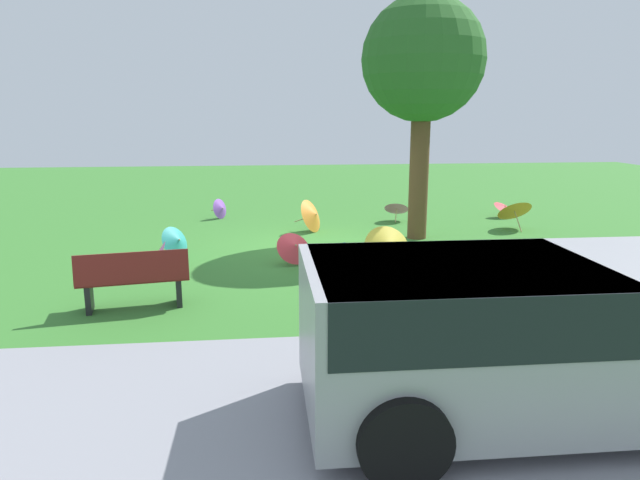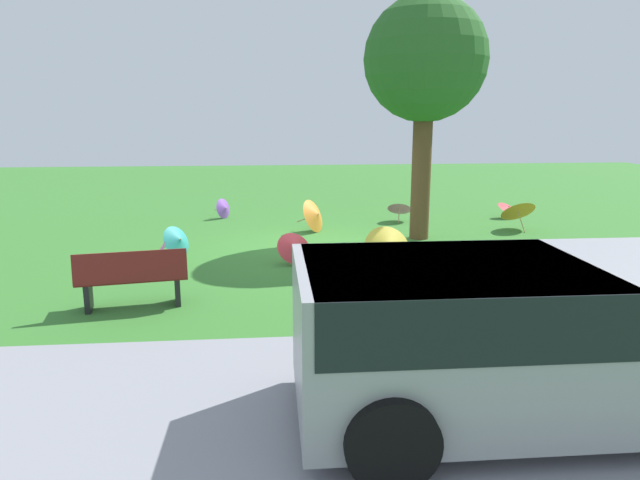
% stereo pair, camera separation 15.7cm
% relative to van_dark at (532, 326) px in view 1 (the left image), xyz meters
% --- Properties ---
extents(ground, '(40.00, 40.00, 0.00)m').
position_rel_van_dark_xyz_m(ground, '(1.34, -7.20, -0.91)').
color(ground, '#387A2D').
extents(road_strip, '(40.00, 4.49, 0.01)m').
position_rel_van_dark_xyz_m(road_strip, '(1.34, 0.07, -0.91)').
color(road_strip, gray).
rests_on(road_strip, ground).
extents(van_dark, '(4.61, 2.15, 1.53)m').
position_rel_van_dark_xyz_m(van_dark, '(0.00, 0.00, 0.00)').
color(van_dark, '#99999E').
rests_on(van_dark, ground).
extents(park_bench, '(1.66, 0.74, 0.90)m').
position_rel_van_dark_xyz_m(park_bench, '(4.40, -3.52, -0.45)').
color(park_bench, maroon).
rests_on(park_bench, ground).
extents(shade_tree, '(2.73, 2.73, 5.38)m').
position_rel_van_dark_xyz_m(shade_tree, '(-1.12, -7.92, 3.03)').
color(shade_tree, brown).
rests_on(shade_tree, ground).
extents(parasol_blue_0, '(0.86, 0.86, 0.75)m').
position_rel_van_dark_xyz_m(parasol_blue_0, '(1.30, -4.72, -0.54)').
color(parasol_blue_0, tan).
rests_on(parasol_blue_0, ground).
extents(parasol_orange_0, '(0.94, 0.84, 0.83)m').
position_rel_van_dark_xyz_m(parasol_orange_0, '(-3.81, -8.68, -0.40)').
color(parasol_orange_0, tan).
rests_on(parasol_orange_0, ground).
extents(parasol_teal_2, '(0.76, 0.77, 0.66)m').
position_rel_van_dark_xyz_m(parasol_teal_2, '(4.21, -6.69, -0.58)').
color(parasol_teal_2, tan).
rests_on(parasol_teal_2, ground).
extents(parasol_yellow_0, '(0.99, 0.81, 0.84)m').
position_rel_van_dark_xyz_m(parasol_yellow_0, '(0.16, -5.28, -0.49)').
color(parasol_yellow_0, tan).
rests_on(parasol_yellow_0, ground).
extents(parasol_orange_1, '(0.88, 0.96, 0.84)m').
position_rel_van_dark_xyz_m(parasol_orange_1, '(1.22, -8.85, -0.49)').
color(parasol_orange_1, tan).
rests_on(parasol_orange_1, ground).
extents(parasol_pink_0, '(0.79, 0.76, 0.62)m').
position_rel_van_dark_xyz_m(parasol_pink_0, '(-1.14, -10.02, -0.52)').
color(parasol_pink_0, tan).
rests_on(parasol_pink_0, ground).
extents(parasol_purple_0, '(0.55, 0.60, 0.57)m').
position_rel_van_dark_xyz_m(parasol_purple_0, '(3.58, -10.89, -0.63)').
color(parasol_purple_0, tan).
rests_on(parasol_purple_0, ground).
extents(parasol_red_0, '(0.79, 0.78, 0.48)m').
position_rel_van_dark_xyz_m(parasol_red_0, '(-4.26, -10.23, -0.61)').
color(parasol_red_0, tan).
rests_on(parasol_red_0, ground).
extents(parasol_red_1, '(0.83, 0.79, 0.66)m').
position_rel_van_dark_xyz_m(parasol_red_1, '(1.87, -5.81, -0.56)').
color(parasol_red_1, tan).
rests_on(parasol_red_1, ground).
extents(parasol_pink_1, '(0.61, 0.68, 0.63)m').
position_rel_van_dark_xyz_m(parasol_pink_1, '(4.38, -5.39, -0.60)').
color(parasol_pink_1, tan).
rests_on(parasol_pink_1, ground).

